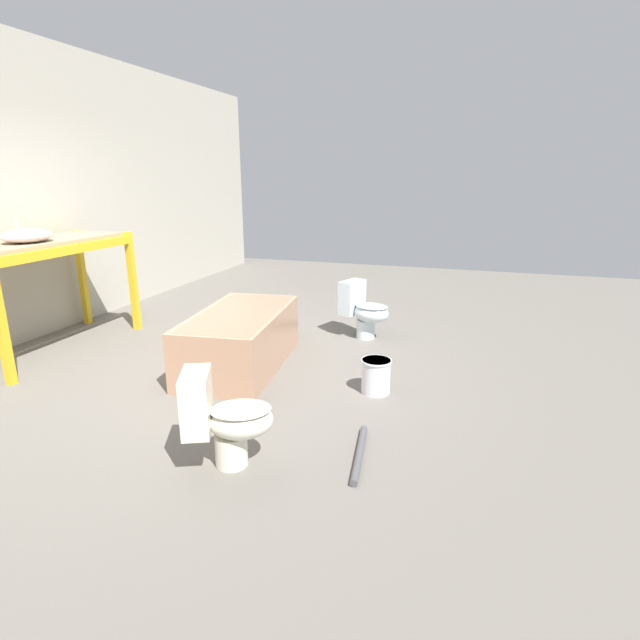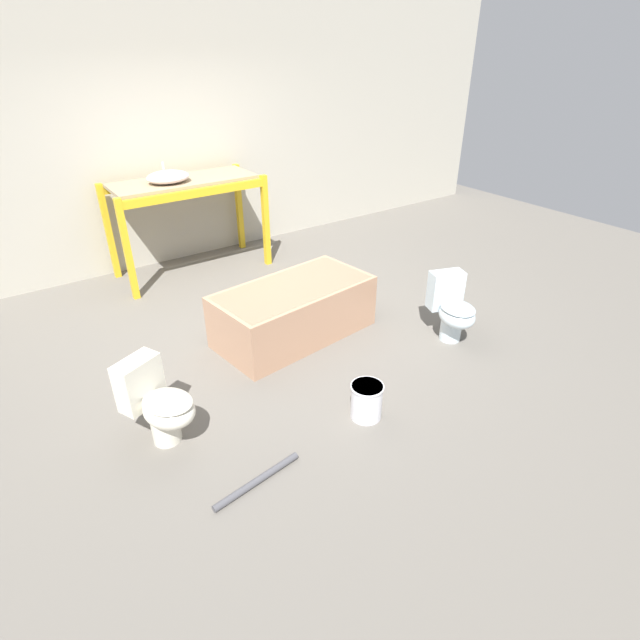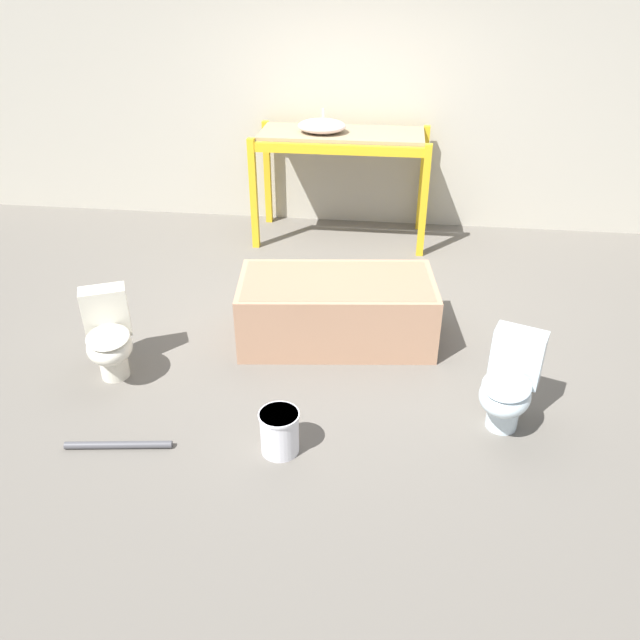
# 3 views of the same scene
# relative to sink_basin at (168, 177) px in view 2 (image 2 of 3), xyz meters

# --- Properties ---
(ground_plane) EXTENTS (12.00, 12.00, 0.00)m
(ground_plane) POSITION_rel_sink_basin_xyz_m (0.27, -1.63, -1.21)
(ground_plane) COLOR #666059
(warehouse_wall_rear) EXTENTS (10.80, 0.08, 3.20)m
(warehouse_wall_rear) POSITION_rel_sink_basin_xyz_m (0.27, 0.60, 0.39)
(warehouse_wall_rear) COLOR #B2AD9E
(warehouse_wall_rear) RESTS_ON ground_plane
(shelving_rack) EXTENTS (1.79, 0.79, 1.15)m
(shelving_rack) POSITION_rel_sink_basin_xyz_m (0.20, 0.06, -0.26)
(shelving_rack) COLOR gold
(shelving_rack) RESTS_ON ground_plane
(sink_basin) EXTENTS (0.48, 0.40, 0.21)m
(sink_basin) POSITION_rel_sink_basin_xyz_m (0.00, 0.00, 0.00)
(sink_basin) COLOR silver
(sink_basin) RESTS_ON shelving_rack
(bathtub_main) EXTENTS (1.60, 0.94, 0.53)m
(bathtub_main) POSITION_rel_sink_basin_xyz_m (0.37, -2.02, -0.91)
(bathtub_main) COLOR tan
(bathtub_main) RESTS_ON ground_plane
(toilet_near) EXTENTS (0.49, 0.62, 0.63)m
(toilet_near) POSITION_rel_sink_basin_xyz_m (1.57, -2.94, -0.89)
(toilet_near) COLOR silver
(toilet_near) RESTS_ON ground_plane
(toilet_far) EXTENTS (0.52, 0.63, 0.63)m
(toilet_far) POSITION_rel_sink_basin_xyz_m (-1.22, -2.72, -0.89)
(toilet_far) COLOR silver
(toilet_far) RESTS_ON ground_plane
(bucket_white) EXTENTS (0.26, 0.26, 0.29)m
(bucket_white) POSITION_rel_sink_basin_xyz_m (0.15, -3.38, -1.06)
(bucket_white) COLOR silver
(bucket_white) RESTS_ON ground_plane
(loose_pipe) EXTENTS (0.68, 0.14, 0.05)m
(loose_pipe) POSITION_rel_sink_basin_xyz_m (-0.87, -3.49, -1.19)
(loose_pipe) COLOR #4C4C51
(loose_pipe) RESTS_ON ground_plane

